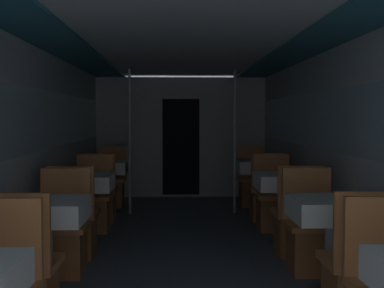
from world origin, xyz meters
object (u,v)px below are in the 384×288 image
(chair_left_far_1, at_px, (62,243))
(dining_table_right_3, at_px, (259,169))
(chair_right_far_3, at_px, (252,188))
(chair_right_far_2, at_px, (274,207))
(chair_right_near_3, at_px, (266,200))
(dining_table_right_2, at_px, (284,185))
(dining_table_left_1, at_px, (45,216))
(chair_right_near_1, at_px, (358,283))
(chair_left_near_1, at_px, (23,287))
(chair_left_far_3, at_px, (111,188))
(chair_left_far_2, at_px, (93,208))
(support_pole_right_3, at_px, (235,141))
(dining_table_left_2, at_px, (84,186))
(support_pole_left_3, at_px, (130,142))
(dining_table_right_1, at_px, (332,215))
(chair_left_near_3, at_px, (100,201))
(chair_right_far_1, at_px, (311,241))
(chair_left_near_2, at_px, (74,229))
(chair_right_near_2, at_px, (296,228))
(dining_table_left_3, at_px, (105,170))

(chair_left_far_1, height_order, dining_table_right_3, chair_left_far_1)
(dining_table_right_3, relative_size, chair_right_far_3, 0.82)
(chair_right_far_2, distance_m, chair_right_near_3, 0.57)
(dining_table_right_2, height_order, chair_right_far_3, chair_right_far_3)
(dining_table_left_1, relative_size, chair_right_near_1, 0.82)
(chair_left_near_1, bearing_deg, chair_right_far_2, 53.87)
(dining_table_right_3, bearing_deg, chair_left_far_3, 164.46)
(chair_left_far_2, xyz_separation_m, support_pole_right_3, (1.86, 1.18, 0.76))
(support_pole_right_3, bearing_deg, chair_left_far_3, 161.73)
(chair_left_near_1, xyz_separation_m, dining_table_left_2, (0.00, 2.41, 0.35))
(dining_table_right_3, bearing_deg, support_pole_left_3, -180.00)
(dining_table_right_1, bearing_deg, chair_left_near_1, -164.46)
(chair_left_near_3, bearing_deg, chair_right_far_1, -46.96)
(chair_left_near_3, distance_m, dining_table_right_2, 2.53)
(dining_table_left_2, distance_m, support_pole_right_3, 2.62)
(support_pole_left_3, height_order, chair_right_near_1, support_pole_left_3)
(dining_table_left_2, relative_size, support_pole_right_3, 0.37)
(chair_left_far_1, relative_size, chair_left_far_2, 1.00)
(chair_left_near_1, height_order, dining_table_right_1, chair_left_near_1)
(chair_left_near_2, xyz_separation_m, chair_left_near_3, (0.00, 1.80, 0.00))
(chair_right_far_2, bearing_deg, dining_table_left_2, 15.54)
(support_pole_left_3, xyz_separation_m, chair_right_near_2, (1.86, -2.41, -0.76))
(chair_right_far_1, relative_size, dining_table_right_3, 1.22)
(dining_table_left_3, xyz_separation_m, dining_table_right_3, (2.21, 0.00, 0.00))
(dining_table_right_2, bearing_deg, chair_right_near_2, -90.00)
(dining_table_left_1, height_order, chair_right_near_3, chair_right_near_3)
(chair_left_near_1, distance_m, chair_left_near_3, 3.60)
(chair_left_near_3, xyz_separation_m, dining_table_right_2, (2.21, -1.18, 0.35))
(chair_right_near_2, height_order, support_pole_right_3, support_pole_right_3)
(chair_left_near_1, xyz_separation_m, chair_right_near_1, (2.21, 0.00, 0.00))
(chair_left_near_2, relative_size, chair_right_far_1, 1.00)
(dining_table_left_3, relative_size, chair_right_near_1, 0.82)
(dining_table_left_2, xyz_separation_m, dining_table_left_3, (0.00, 1.80, 0.00))
(chair_left_far_2, distance_m, support_pole_right_3, 2.33)
(chair_right_far_1, bearing_deg, chair_left_far_1, 0.00)
(dining_table_right_3, bearing_deg, chair_right_far_3, 90.00)
(chair_left_far_1, bearing_deg, dining_table_left_2, -90.00)
(dining_table_left_1, bearing_deg, dining_table_right_2, 39.13)
(dining_table_left_1, relative_size, chair_right_near_3, 0.82)
(chair_left_far_2, distance_m, support_pole_left_3, 1.45)
(dining_table_left_1, bearing_deg, chair_left_far_2, 90.00)
(chair_left_near_2, xyz_separation_m, chair_right_near_1, (2.21, -1.80, 0.00))
(dining_table_right_1, xyz_separation_m, chair_right_far_1, (0.00, 0.61, -0.35))
(chair_right_near_3, bearing_deg, chair_right_far_3, 90.00)
(chair_right_far_2, bearing_deg, dining_table_right_2, 90.00)
(support_pole_left_3, height_order, chair_right_far_3, support_pole_left_3)
(chair_left_far_3, height_order, support_pole_right_3, support_pole_right_3)
(chair_left_near_3, xyz_separation_m, dining_table_right_3, (2.21, 0.61, 0.35))
(chair_left_near_1, height_order, dining_table_right_3, chair_left_near_1)
(dining_table_left_3, xyz_separation_m, chair_right_near_3, (2.21, -0.61, -0.35))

